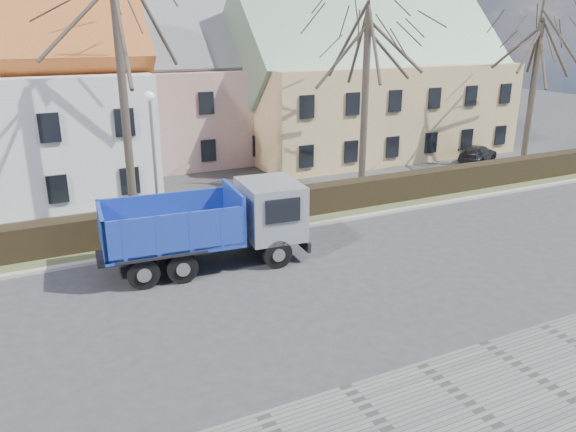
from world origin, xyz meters
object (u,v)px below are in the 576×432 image
dump_truck (198,227)px  streetlight (155,163)px  parked_car_b (478,153)px  cart_frame (135,255)px

dump_truck → streetlight: 4.67m
parked_car_b → streetlight: bearing=75.7°
streetlight → parked_car_b: size_ratio=1.63×
streetlight → cart_frame: size_ratio=7.66×
streetlight → parked_car_b: bearing=10.1°
dump_truck → parked_car_b: bearing=26.1°
dump_truck → streetlight: streetlight is taller
cart_frame → dump_truck: bearing=-29.8°
dump_truck → cart_frame: size_ratio=9.66×
streetlight → cart_frame: streetlight is taller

